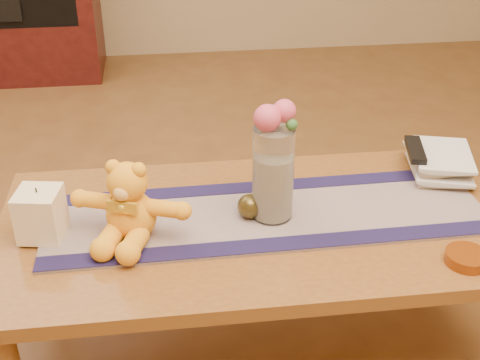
{
  "coord_description": "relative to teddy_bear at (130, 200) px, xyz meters",
  "views": [
    {
      "loc": [
        -0.23,
        -1.42,
        1.41
      ],
      "look_at": [
        -0.05,
        0.0,
        0.58
      ],
      "focal_mm": 47.49,
      "sensor_mm": 36.0,
      "label": 1
    }
  ],
  "objects": [
    {
      "name": "floor",
      "position": [
        0.33,
        0.03,
        -0.56
      ],
      "size": [
        5.5,
        5.5,
        0.0
      ],
      "primitive_type": "plane",
      "color": "brown",
      "rests_on": "ground"
    },
    {
      "name": "coffee_table_top",
      "position": [
        0.33,
        0.03,
        -0.13
      ],
      "size": [
        1.4,
        0.7,
        0.04
      ],
      "primitive_type": "cube",
      "color": "brown",
      "rests_on": "floor"
    },
    {
      "name": "table_leg_bl",
      "position": [
        -0.31,
        0.32,
        -0.35
      ],
      "size": [
        0.07,
        0.07,
        0.41
      ],
      "primitive_type": "cylinder",
      "color": "brown",
      "rests_on": "floor"
    },
    {
      "name": "table_leg_br",
      "position": [
        0.97,
        0.32,
        -0.35
      ],
      "size": [
        0.07,
        0.07,
        0.41
      ],
      "primitive_type": "cylinder",
      "color": "brown",
      "rests_on": "floor"
    },
    {
      "name": "persian_runner",
      "position": [
        0.36,
        0.05,
        -0.1
      ],
      "size": [
        1.2,
        0.37,
        0.01
      ],
      "primitive_type": "cube",
      "rotation": [
        0.0,
        0.0,
        0.01
      ],
      "color": "#1C224E",
      "rests_on": "coffee_table_top"
    },
    {
      "name": "runner_border_near",
      "position": [
        0.36,
        -0.1,
        -0.1
      ],
      "size": [
        1.2,
        0.08,
        0.0
      ],
      "primitive_type": "cube",
      "rotation": [
        0.0,
        0.0,
        0.01
      ],
      "color": "#19133B",
      "rests_on": "persian_runner"
    },
    {
      "name": "runner_border_far",
      "position": [
        0.36,
        0.19,
        -0.1
      ],
      "size": [
        1.2,
        0.08,
        0.0
      ],
      "primitive_type": "cube",
      "rotation": [
        0.0,
        0.0,
        0.01
      ],
      "color": "#19133B",
      "rests_on": "persian_runner"
    },
    {
      "name": "teddy_bear",
      "position": [
        0.0,
        0.0,
        0.0
      ],
      "size": [
        0.36,
        0.33,
        0.2
      ],
      "primitive_type": null,
      "rotation": [
        0.0,
        0.0,
        -0.34
      ],
      "color": "#FFA920",
      "rests_on": "persian_runner"
    },
    {
      "name": "pillar_candle",
      "position": [
        -0.23,
        0.02,
        -0.04
      ],
      "size": [
        0.12,
        0.12,
        0.13
      ],
      "primitive_type": "cube",
      "rotation": [
        0.0,
        0.0,
        -0.17
      ],
      "color": "#FFE7BB",
      "rests_on": "persian_runner"
    },
    {
      "name": "candle_wick",
      "position": [
        -0.23,
        0.02,
        0.03
      ],
      "size": [
        0.0,
        0.0,
        0.01
      ],
      "primitive_type": "cylinder",
      "rotation": [
        0.0,
        0.0,
        -0.17
      ],
      "color": "black",
      "rests_on": "pillar_candle"
    },
    {
      "name": "glass_vase",
      "position": [
        0.37,
        0.04,
        0.03
      ],
      "size": [
        0.11,
        0.11,
        0.26
      ],
      "primitive_type": "cylinder",
      "color": "silver",
      "rests_on": "persian_runner"
    },
    {
      "name": "potpourri_fill",
      "position": [
        0.37,
        0.04,
        -0.01
      ],
      "size": [
        0.09,
        0.09,
        0.18
      ],
      "primitive_type": "cylinder",
      "color": "beige",
      "rests_on": "glass_vase"
    },
    {
      "name": "rose_left",
      "position": [
        0.35,
        0.03,
        0.19
      ],
      "size": [
        0.07,
        0.07,
        0.07
      ],
      "primitive_type": "sphere",
      "color": "#D14966",
      "rests_on": "glass_vase"
    },
    {
      "name": "rose_right",
      "position": [
        0.4,
        0.05,
        0.2
      ],
      "size": [
        0.06,
        0.06,
        0.06
      ],
      "primitive_type": "sphere",
      "color": "#D14966",
      "rests_on": "glass_vase"
    },
    {
      "name": "blue_flower_back",
      "position": [
        0.38,
        0.08,
        0.19
      ],
      "size": [
        0.04,
        0.04,
        0.04
      ],
      "primitive_type": "sphere",
      "color": "#526BB3",
      "rests_on": "glass_vase"
    },
    {
      "name": "blue_flower_side",
      "position": [
        0.34,
        0.06,
        0.18
      ],
      "size": [
        0.04,
        0.04,
        0.04
      ],
      "primitive_type": "sphere",
      "color": "#526BB3",
      "rests_on": "glass_vase"
    },
    {
      "name": "leaf_sprig",
      "position": [
        0.41,
        0.02,
        0.18
      ],
      "size": [
        0.03,
        0.03,
        0.03
      ],
      "primitive_type": "sphere",
      "color": "#33662D",
      "rests_on": "glass_vase"
    },
    {
      "name": "bronze_ball",
      "position": [
        0.31,
        0.04,
        -0.07
      ],
      "size": [
        0.08,
        0.08,
        0.07
      ],
      "primitive_type": "sphere",
      "rotation": [
        0.0,
        0.0,
        0.29
      ],
      "color": "#443916",
      "rests_on": "persian_runner"
    },
    {
      "name": "book_bottom",
      "position": [
        0.84,
        0.23,
        -0.1
      ],
      "size": [
        0.2,
        0.25,
        0.02
      ],
      "primitive_type": "imported",
      "rotation": [
        0.0,
        0.0,
        -0.17
      ],
      "color": "beige",
      "rests_on": "coffee_table_top"
    },
    {
      "name": "book_lower",
      "position": [
        0.84,
        0.23,
        -0.08
      ],
      "size": [
        0.22,
        0.26,
        0.02
      ],
      "primitive_type": "imported",
      "rotation": [
        0.0,
        0.0,
        -0.31
      ],
      "color": "beige",
      "rests_on": "book_bottom"
    },
    {
      "name": "book_upper",
      "position": [
        0.84,
        0.23,
        -0.06
      ],
      "size": [
        0.19,
        0.24,
        0.02
      ],
      "primitive_type": "imported",
      "rotation": [
        0.0,
        0.0,
        -0.12
      ],
      "color": "beige",
      "rests_on": "book_lower"
    },
    {
      "name": "book_top",
      "position": [
        0.84,
        0.23,
        -0.04
      ],
      "size": [
        0.22,
        0.26,
        0.02
      ],
      "primitive_type": "imported",
      "rotation": [
        0.0,
        0.0,
        -0.27
      ],
      "color": "beige",
      "rests_on": "book_upper"
    },
    {
      "name": "tv_remote",
      "position": [
        0.84,
        0.22,
        -0.02
      ],
      "size": [
        0.08,
        0.17,
        0.02
      ],
      "primitive_type": "cube",
      "rotation": [
        0.0,
        0.0,
        -0.22
      ],
      "color": "black",
      "rests_on": "book_top"
    },
    {
      "name": "amber_dish",
      "position": [
        0.81,
        -0.22,
        -0.09
      ],
      "size": [
        0.14,
        0.14,
        0.03
      ],
      "primitive_type": "cylinder",
      "rotation": [
        0.0,
        0.0,
        -0.43
      ],
      "color": "#BF5914",
      "rests_on": "coffee_table_top"
    }
  ]
}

